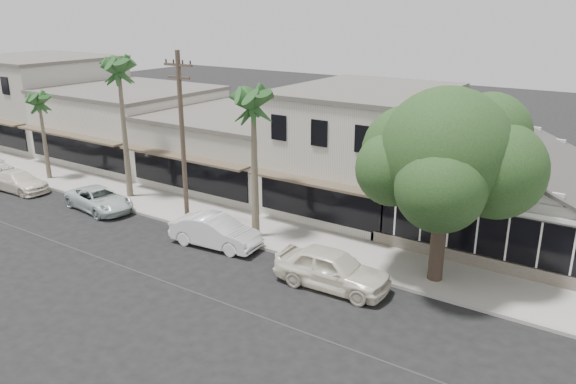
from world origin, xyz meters
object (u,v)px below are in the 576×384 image
Objects in this scene: car_0 at (332,269)px; car_2 at (99,199)px; car_3 at (19,181)px; car_1 at (215,232)px; shade_tree at (446,156)px; utility_pole at (182,137)px.

car_0 is 1.06× the size of car_2.
car_3 is (-22.49, 0.14, -0.19)m from car_0.
car_3 is at bearing 87.13° from car_0.
shade_tree is at bearing -81.66° from car_1.
car_3 is 0.53× the size of shade_tree.
car_3 is 26.36m from shade_tree.
car_1 is (2.98, -1.17, -4.04)m from utility_pole.
car_0 is 1.07× the size of car_1.
shade_tree is (25.77, 2.91, 4.73)m from car_3.
car_2 is at bearing 84.86° from car_0.
shade_tree is at bearing -75.45° from car_2.
car_3 is (-7.01, -0.57, -0.00)m from car_2.
car_0 is at bearing -93.29° from car_3.
utility_pole is 13.56m from car_3.
car_1 is 0.99× the size of car_2.
car_0 is 22.49m from car_3.
shade_tree is at bearing 5.98° from utility_pole.
car_1 is 15.80m from car_3.
car_0 is at bearing -137.10° from shade_tree.
car_3 is at bearing 85.47° from car_1.
car_1 is (-6.69, 0.52, -0.08)m from car_0.
utility_pole is 5.16m from car_1.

